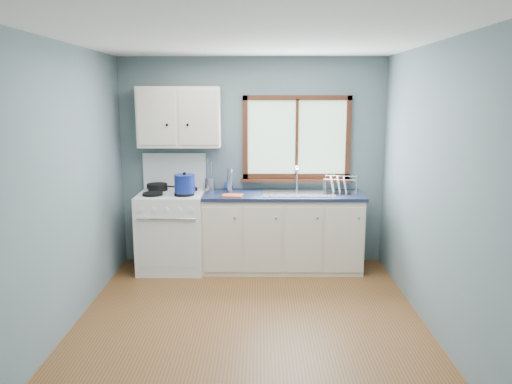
{
  "coord_description": "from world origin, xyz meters",
  "views": [
    {
      "loc": [
        0.09,
        -4.24,
        2.04
      ],
      "look_at": [
        0.05,
        0.9,
        1.05
      ],
      "focal_mm": 35.0,
      "sensor_mm": 36.0,
      "label": 1
    }
  ],
  "objects_px": {
    "utensil_crock": "(210,184)",
    "thermos": "(230,180)",
    "sink": "(298,198)",
    "gas_range": "(172,229)",
    "skillet": "(157,186)",
    "dish_rack": "(339,189)",
    "stockpot": "(185,184)",
    "base_cabinets": "(282,235)"
  },
  "relations": [
    {
      "from": "stockpot",
      "to": "utensil_crock",
      "type": "height_order",
      "value": "utensil_crock"
    },
    {
      "from": "skillet",
      "to": "utensil_crock",
      "type": "relative_size",
      "value": 0.99
    },
    {
      "from": "gas_range",
      "to": "stockpot",
      "type": "bearing_deg",
      "value": -39.63
    },
    {
      "from": "skillet",
      "to": "thermos",
      "type": "bearing_deg",
      "value": 10.75
    },
    {
      "from": "sink",
      "to": "dish_rack",
      "type": "height_order",
      "value": "sink"
    },
    {
      "from": "gas_range",
      "to": "stockpot",
      "type": "xyz_separation_m",
      "value": [
        0.19,
        -0.15,
        0.57
      ]
    },
    {
      "from": "thermos",
      "to": "dish_rack",
      "type": "xyz_separation_m",
      "value": [
        1.29,
        -0.07,
        -0.09
      ]
    },
    {
      "from": "sink",
      "to": "skillet",
      "type": "xyz_separation_m",
      "value": [
        -1.67,
        0.13,
        0.13
      ]
    },
    {
      "from": "gas_range",
      "to": "base_cabinets",
      "type": "distance_m",
      "value": 1.31
    },
    {
      "from": "gas_range",
      "to": "sink",
      "type": "distance_m",
      "value": 1.53
    },
    {
      "from": "gas_range",
      "to": "skillet",
      "type": "distance_m",
      "value": 0.55
    },
    {
      "from": "skillet",
      "to": "utensil_crock",
      "type": "bearing_deg",
      "value": 18.02
    },
    {
      "from": "utensil_crock",
      "to": "thermos",
      "type": "bearing_deg",
      "value": -21.31
    },
    {
      "from": "utensil_crock",
      "to": "dish_rack",
      "type": "xyz_separation_m",
      "value": [
        1.54,
        -0.16,
        -0.03
      ]
    },
    {
      "from": "gas_range",
      "to": "skillet",
      "type": "height_order",
      "value": "gas_range"
    },
    {
      "from": "thermos",
      "to": "sink",
      "type": "bearing_deg",
      "value": -5.36
    },
    {
      "from": "skillet",
      "to": "sink",
      "type": "bearing_deg",
      "value": 10.04
    },
    {
      "from": "sink",
      "to": "thermos",
      "type": "height_order",
      "value": "sink"
    },
    {
      "from": "base_cabinets",
      "to": "utensil_crock",
      "type": "bearing_deg",
      "value": 168.86
    },
    {
      "from": "sink",
      "to": "stockpot",
      "type": "xyz_separation_m",
      "value": [
        -1.3,
        -0.17,
        0.21
      ]
    },
    {
      "from": "utensil_crock",
      "to": "dish_rack",
      "type": "relative_size",
      "value": 0.88
    },
    {
      "from": "gas_range",
      "to": "sink",
      "type": "height_order",
      "value": "gas_range"
    },
    {
      "from": "base_cabinets",
      "to": "skillet",
      "type": "relative_size",
      "value": 4.83
    },
    {
      "from": "utensil_crock",
      "to": "stockpot",
      "type": "bearing_deg",
      "value": -125.82
    },
    {
      "from": "skillet",
      "to": "thermos",
      "type": "relative_size",
      "value": 1.36
    },
    {
      "from": "dish_rack",
      "to": "thermos",
      "type": "bearing_deg",
      "value": -171.92
    },
    {
      "from": "utensil_crock",
      "to": "dish_rack",
      "type": "bearing_deg",
      "value": -6.12
    },
    {
      "from": "utensil_crock",
      "to": "thermos",
      "type": "relative_size",
      "value": 1.37
    },
    {
      "from": "dish_rack",
      "to": "stockpot",
      "type": "bearing_deg",
      "value": -163.12
    },
    {
      "from": "gas_range",
      "to": "skillet",
      "type": "bearing_deg",
      "value": 141.16
    },
    {
      "from": "base_cabinets",
      "to": "stockpot",
      "type": "xyz_separation_m",
      "value": [
        -1.12,
        -0.17,
        0.66
      ]
    },
    {
      "from": "skillet",
      "to": "gas_range",
      "type": "bearing_deg",
      "value": -24.2
    },
    {
      "from": "sink",
      "to": "gas_range",
      "type": "bearing_deg",
      "value": -179.29
    },
    {
      "from": "stockpot",
      "to": "thermos",
      "type": "relative_size",
      "value": 1.08
    },
    {
      "from": "skillet",
      "to": "stockpot",
      "type": "bearing_deg",
      "value": -24.6
    },
    {
      "from": "skillet",
      "to": "base_cabinets",
      "type": "bearing_deg",
      "value": 9.5
    },
    {
      "from": "skillet",
      "to": "dish_rack",
      "type": "height_order",
      "value": "dish_rack"
    },
    {
      "from": "gas_range",
      "to": "utensil_crock",
      "type": "height_order",
      "value": "gas_range"
    },
    {
      "from": "stockpot",
      "to": "thermos",
      "type": "bearing_deg",
      "value": 26.63
    },
    {
      "from": "gas_range",
      "to": "thermos",
      "type": "bearing_deg",
      "value": 7.81
    },
    {
      "from": "base_cabinets",
      "to": "utensil_crock",
      "type": "xyz_separation_m",
      "value": [
        -0.87,
        0.17,
        0.59
      ]
    },
    {
      "from": "dish_rack",
      "to": "gas_range",
      "type": "bearing_deg",
      "value": -168.15
    }
  ]
}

